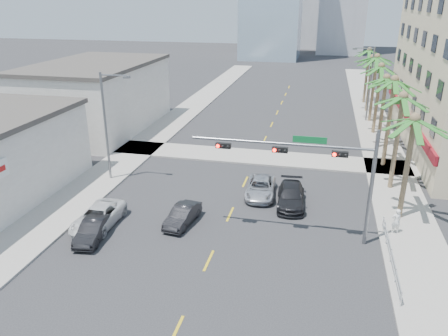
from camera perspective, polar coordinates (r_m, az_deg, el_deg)
name	(u,v)px	position (r m, az deg, el deg)	size (l,w,h in m)	color
ground	(189,304)	(23.07, -4.65, -17.31)	(260.00, 260.00, 0.00)	#262628
sidewalk_right	(390,175)	(40.24, 20.91, -0.90)	(4.00, 120.00, 0.15)	gray
sidewalk_left	(132,154)	(43.52, -11.99, 1.74)	(4.00, 120.00, 0.15)	gray
sidewalk_cross	(256,157)	(42.01, 4.24, 1.44)	(80.00, 4.00, 0.15)	gray
building_left_far	(97,98)	(52.77, -16.22, 8.79)	(11.00, 18.00, 7.20)	beige
traffic_signal_mast	(318,164)	(26.72, 12.15, 0.46)	(11.12, 0.54, 7.20)	slate
palm_tree_0	(415,120)	(30.55, 23.65, 5.76)	(4.80, 4.80, 7.80)	brown
palm_tree_1	(403,98)	(35.46, 22.37, 8.50)	(4.80, 4.80, 8.16)	brown
palm_tree_2	(395,81)	(40.45, 21.39, 10.57)	(4.80, 4.80, 8.52)	brown
palm_tree_3	(386,78)	(45.65, 20.45, 10.90)	(4.80, 4.80, 7.80)	brown
palm_tree_4	(381,67)	(50.70, 19.85, 12.31)	(4.80, 4.80, 8.16)	brown
palm_tree_5	(377,57)	(55.78, 19.35, 13.47)	(4.80, 4.80, 8.52)	brown
palm_tree_6	(372,58)	(61.00, 18.82, 13.46)	(4.80, 4.80, 7.80)	brown
palm_tree_7	(369,51)	(66.10, 18.47, 14.34)	(4.80, 4.80, 8.16)	brown
streetlight_left	(107,122)	(36.50, -14.99, 5.87)	(2.55, 0.25, 9.00)	slate
streetlight_right	(369,81)	(56.11, 18.39, 10.79)	(2.55, 0.25, 9.00)	slate
guardrail	(391,254)	(27.24, 20.98, -10.44)	(0.08, 8.08, 1.00)	silver
car_parked_mid	(93,230)	(29.16, -16.74, -7.74)	(1.34, 3.85, 1.27)	black
car_parked_far	(98,217)	(30.56, -16.11, -6.16)	(2.28, 4.94, 1.37)	silver
car_lane_left	(183,215)	(29.84, -5.44, -6.17)	(1.32, 3.79, 1.25)	black
car_lane_center	(260,188)	(33.90, 4.79, -2.56)	(2.19, 4.74, 1.32)	silver
car_lane_right	(291,196)	(32.62, 8.74, -3.65)	(1.98, 4.88, 1.42)	black
pedestrian	(396,221)	(30.33, 21.57, -6.44)	(0.62, 0.40, 1.69)	white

